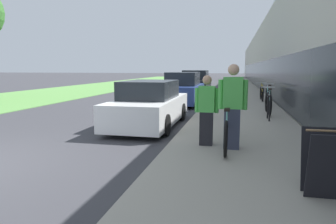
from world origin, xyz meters
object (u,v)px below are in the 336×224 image
at_px(cruiser_bike_farthest, 262,93).
at_px(parked_sedan_curbside, 150,105).
at_px(person_bystander, 207,110).
at_px(vintage_roadster_curbside, 183,90).
at_px(tandem_bicycle, 227,127).
at_px(bike_rack_hoop, 269,104).
at_px(parked_sedan_far, 196,84).
at_px(cruiser_bike_middle, 268,97).
at_px(person_rider, 232,107).
at_px(cruiser_bike_nearest, 268,103).
at_px(sandwich_board_sign, 327,163).

relative_size(cruiser_bike_farthest, parked_sedan_curbside, 0.43).
xyz_separation_m(person_bystander, vintage_roadster_curbside, (-2.00, 8.57, -0.18)).
relative_size(tandem_bicycle, bike_rack_hoop, 3.36).
distance_m(person_bystander, parked_sedan_far, 14.55).
distance_m(person_bystander, cruiser_bike_middle, 7.96).
bearing_deg(cruiser_bike_farthest, person_rider, -98.04).
distance_m(bike_rack_hoop, cruiser_bike_middle, 3.97).
distance_m(cruiser_bike_nearest, parked_sedan_far, 10.10).
bearing_deg(vintage_roadster_curbside, person_bystander, -76.87).
bearing_deg(parked_sedan_curbside, cruiser_bike_nearest, 33.71).
height_order(parked_sedan_curbside, vintage_roadster_curbside, vintage_roadster_curbside).
bearing_deg(bike_rack_hoop, parked_sedan_far, 109.66).
bearing_deg(person_bystander, parked_sedan_far, 98.34).
xyz_separation_m(person_rider, cruiser_bike_middle, (1.53, 7.86, -0.48)).
height_order(person_bystander, parked_sedan_far, parked_sedan_far).
distance_m(person_rider, person_bystander, 0.60).
height_order(tandem_bicycle, cruiser_bike_nearest, cruiser_bike_nearest).
height_order(cruiser_bike_nearest, parked_sedan_far, parked_sedan_far).
xyz_separation_m(tandem_bicycle, cruiser_bike_farthest, (1.54, 9.81, 0.01)).
bearing_deg(vintage_roadster_curbside, parked_sedan_curbside, -90.27).
bearing_deg(cruiser_bike_farthest, parked_sedan_curbside, -118.28).
relative_size(cruiser_bike_middle, parked_sedan_far, 0.46).
height_order(sandwich_board_sign, parked_sedan_far, parked_sedan_far).
relative_size(vintage_roadster_curbside, parked_sedan_far, 1.06).
bearing_deg(parked_sedan_far, parked_sedan_curbside, -89.60).
xyz_separation_m(tandem_bicycle, cruiser_bike_middle, (1.63, 7.49, 0.03)).
bearing_deg(cruiser_bike_middle, person_rider, -101.03).
distance_m(person_rider, bike_rack_hoop, 4.09).
bearing_deg(sandwich_board_sign, parked_sedan_far, 103.15).
height_order(cruiser_bike_middle, sandwich_board_sign, cruiser_bike_middle).
relative_size(cruiser_bike_middle, vintage_roadster_curbside, 0.43).
relative_size(person_rider, parked_sedan_curbside, 0.41).
distance_m(vintage_roadster_curbside, parked_sedan_far, 5.83).
relative_size(cruiser_bike_farthest, sandwich_board_sign, 2.04).
relative_size(tandem_bicycle, parked_sedan_curbside, 0.66).
distance_m(cruiser_bike_middle, cruiser_bike_farthest, 2.33).
xyz_separation_m(person_bystander, parked_sedan_curbside, (-2.03, 2.52, -0.25)).
height_order(sandwich_board_sign, parked_sedan_curbside, parked_sedan_curbside).
bearing_deg(cruiser_bike_farthest, cruiser_bike_nearest, -91.96).
height_order(tandem_bicycle, person_bystander, person_bystander).
xyz_separation_m(person_rider, vintage_roadster_curbside, (-2.55, 8.76, -0.30)).
xyz_separation_m(person_bystander, bike_rack_hoop, (1.70, 3.72, -0.26)).
xyz_separation_m(tandem_bicycle, person_bystander, (-0.45, -0.18, 0.39)).
bearing_deg(parked_sedan_curbside, person_rider, -46.43).
bearing_deg(person_bystander, bike_rack_hoop, 65.42).
relative_size(person_bystander, parked_sedan_far, 0.38).
bearing_deg(tandem_bicycle, parked_sedan_far, 100.21).
xyz_separation_m(cruiser_bike_farthest, parked_sedan_far, (-4.10, 4.40, 0.23)).
xyz_separation_m(tandem_bicycle, parked_sedan_far, (-2.56, 14.21, 0.24)).
distance_m(cruiser_bike_middle, parked_sedan_far, 7.93).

